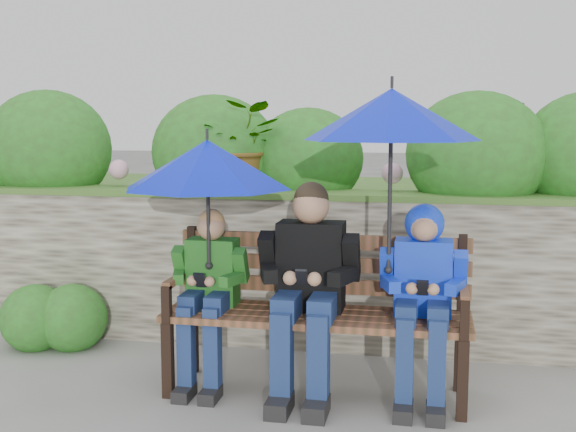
% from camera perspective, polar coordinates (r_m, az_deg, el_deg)
% --- Properties ---
extents(ground, '(60.00, 60.00, 0.00)m').
position_cam_1_polar(ground, '(4.27, -0.27, -12.91)').
color(ground, slate).
rests_on(ground, ground).
extents(garden_backdrop, '(8.00, 2.88, 1.79)m').
position_cam_1_polar(garden_backdrop, '(5.63, 2.79, -1.11)').
color(garden_backdrop, '#504A3D').
rests_on(garden_backdrop, ground).
extents(park_bench, '(1.66, 0.49, 0.88)m').
position_cam_1_polar(park_bench, '(4.02, 2.39, -6.80)').
color(park_bench, black).
rests_on(park_bench, ground).
extents(boy_left, '(0.42, 0.48, 1.00)m').
position_cam_1_polar(boy_left, '(4.07, -6.31, -5.57)').
color(boy_left, '#2D6722').
rests_on(boy_left, ground).
extents(boy_middle, '(0.54, 0.63, 1.16)m').
position_cam_1_polar(boy_middle, '(3.91, 1.59, -5.06)').
color(boy_middle, black).
rests_on(boy_middle, ground).
extents(boy_right, '(0.45, 0.55, 1.05)m').
position_cam_1_polar(boy_right, '(3.88, 10.61, -5.38)').
color(boy_right, '#0032CB').
rests_on(boy_right, ground).
extents(umbrella_left, '(0.94, 0.94, 0.78)m').
position_cam_1_polar(umbrella_left, '(3.97, -6.38, 4.08)').
color(umbrella_left, '#0014D1').
rests_on(umbrella_left, ground).
extents(umbrella_right, '(0.91, 0.91, 1.03)m').
position_cam_1_polar(umbrella_right, '(3.77, 8.17, 7.94)').
color(umbrella_right, '#0014D1').
rests_on(umbrella_right, ground).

